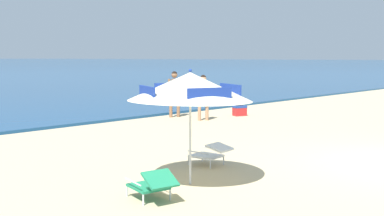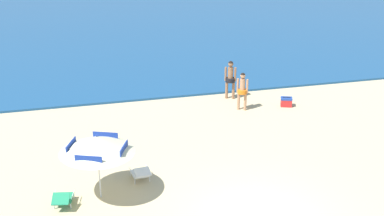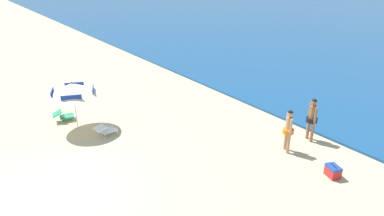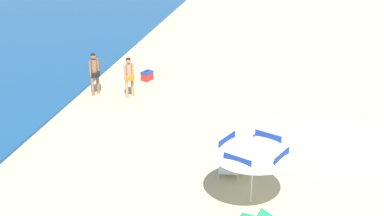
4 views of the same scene
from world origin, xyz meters
The scene contains 7 objects.
ground_plane centered at (0.00, 0.00, 0.00)m, with size 800.00×800.00×0.00m, color tan.
beach_umbrella_striped_main centered at (-4.22, 2.29, 1.78)m, with size 2.47×2.46×2.10m.
lounge_chair_under_umbrella centered at (-5.34, 2.05, 0.27)m, with size 0.71×0.98×0.52m.
lounge_chair_beside_umbrella centered at (-2.87, 2.99, 0.28)m, with size 0.64×0.91×0.49m.
person_standing_near_shore centered at (2.26, 9.46, 1.02)m, with size 0.49×0.43×1.77m.
person_standing_beside centered at (2.32, 8.01, 0.97)m, with size 0.44×0.41×1.67m.
cooler_box centered at (4.35, 7.92, 0.20)m, with size 0.59×0.50×0.43m.
Camera 3 is at (9.63, -1.64, 6.60)m, focal length 32.73 mm.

